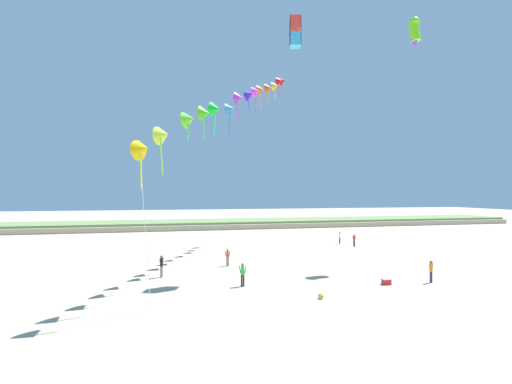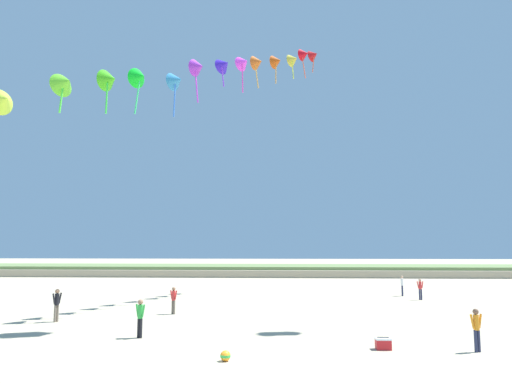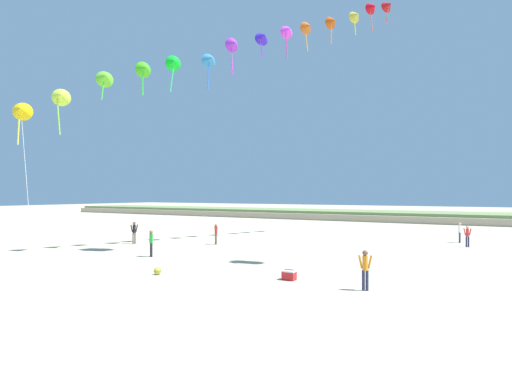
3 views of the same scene
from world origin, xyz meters
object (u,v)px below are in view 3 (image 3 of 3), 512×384
at_px(person_near_right, 365,267).
at_px(person_near_left, 134,231).
at_px(person_mid_center, 151,241).
at_px(beach_cooler, 289,275).
at_px(person_far_left, 460,231).
at_px(person_far_right, 467,235).
at_px(person_far_center, 216,232).
at_px(beach_ball, 157,271).

bearing_deg(person_near_right, person_near_left, 162.93).
relative_size(person_mid_center, beach_cooler, 2.81).
height_order(person_far_left, beach_cooler, person_far_left).
bearing_deg(person_far_right, beach_cooler, -111.41).
relative_size(person_near_left, person_far_left, 1.07).
xyz_separation_m(person_far_right, person_far_center, (-16.41, -7.70, 0.01)).
height_order(person_mid_center, person_far_right, person_mid_center).
bearing_deg(person_far_center, person_far_right, 25.14).
height_order(person_near_left, person_far_left, person_near_left).
bearing_deg(person_near_right, person_far_left, 83.08).
xyz_separation_m(person_near_right, person_far_left, (2.31, 19.00, -0.01)).
bearing_deg(beach_ball, person_far_left, 60.98).
xyz_separation_m(person_near_right, person_far_right, (2.93, 16.46, -0.03)).
height_order(person_near_right, person_far_center, person_near_right).
xyz_separation_m(person_mid_center, beach_ball, (4.14, -3.77, -0.76)).
distance_m(person_far_center, beach_cooler, 13.18).
distance_m(person_near_left, person_mid_center, 6.79).
bearing_deg(person_far_right, person_mid_center, -138.37).
distance_m(person_near_right, beach_ball, 9.43).
height_order(person_near_right, beach_cooler, person_near_right).
xyz_separation_m(person_far_right, beach_ball, (-12.17, -18.26, -0.70)).
bearing_deg(beach_cooler, person_far_left, 73.02).
xyz_separation_m(person_near_left, person_near_right, (18.96, -5.82, -0.06)).
bearing_deg(beach_cooler, beach_ball, -160.38).
bearing_deg(person_far_right, person_far_center, -154.86).
relative_size(person_near_left, person_far_right, 1.10).
bearing_deg(beach_ball, person_near_right, 11.04).
distance_m(person_mid_center, person_far_right, 21.81).
xyz_separation_m(person_mid_center, person_far_left, (15.68, 17.04, -0.03)).
relative_size(person_mid_center, person_far_right, 1.06).
height_order(person_near_right, beach_ball, person_near_right).
bearing_deg(person_mid_center, beach_ball, -42.30).
relative_size(person_far_left, beach_cooler, 2.73).
height_order(person_near_left, person_mid_center, person_near_left).
bearing_deg(beach_cooler, person_near_right, -4.57).
relative_size(person_near_left, person_mid_center, 1.03).
bearing_deg(person_far_center, person_near_right, -33.00).
xyz_separation_m(person_near_left, beach_ball, (9.73, -7.62, -0.79)).
relative_size(person_mid_center, person_far_left, 1.03).
bearing_deg(person_near_right, beach_ball, -168.96).
bearing_deg(beach_ball, person_far_center, 111.93).
xyz_separation_m(person_near_right, beach_ball, (-9.23, -1.80, -0.74)).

